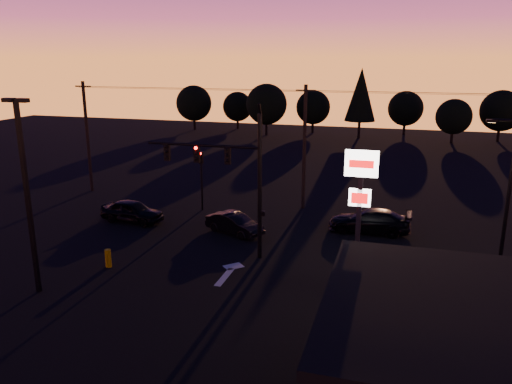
# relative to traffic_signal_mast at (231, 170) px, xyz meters

# --- Properties ---
(ground) EXTENTS (120.00, 120.00, 0.00)m
(ground) POSITION_rel_traffic_signal_mast_xyz_m (0.10, -3.99, -4.94)
(ground) COLOR black
(ground) RESTS_ON ground
(lane_arrow) EXTENTS (1.20, 3.10, 0.01)m
(lane_arrow) POSITION_rel_traffic_signal_mast_xyz_m (0.60, -2.33, -4.93)
(lane_arrow) COLOR beige
(lane_arrow) RESTS_ON ground
(traffic_signal_mast) EXTENTS (6.79, 0.52, 8.58)m
(traffic_signal_mast) POSITION_rel_traffic_signal_mast_xyz_m (0.00, 0.00, 0.00)
(traffic_signal_mast) COLOR black
(traffic_signal_mast) RESTS_ON ground
(secondary_signal) EXTENTS (0.30, 0.31, 4.35)m
(secondary_signal) POSITION_rel_traffic_signal_mast_xyz_m (-4.90, 7.49, -2.07)
(secondary_signal) COLOR black
(secondary_signal) RESTS_ON ground
(parking_lot_light) EXTENTS (1.25, 0.30, 9.14)m
(parking_lot_light) POSITION_rel_traffic_signal_mast_xyz_m (-7.40, -6.99, 0.33)
(parking_lot_light) COLOR black
(parking_lot_light) RESTS_ON ground
(pylon_sign) EXTENTS (1.50, 0.28, 6.80)m
(pylon_sign) POSITION_rel_traffic_signal_mast_xyz_m (7.10, -2.49, -0.02)
(pylon_sign) COLOR black
(pylon_sign) RESTS_ON ground
(streetlight) EXTENTS (1.55, 0.35, 8.00)m
(streetlight) POSITION_rel_traffic_signal_mast_xyz_m (14.01, 1.51, -0.52)
(streetlight) COLOR black
(streetlight) RESTS_ON ground
(utility_pole_0) EXTENTS (1.40, 0.26, 9.00)m
(utility_pole_0) POSITION_rel_traffic_signal_mast_xyz_m (-15.90, 10.01, -0.34)
(utility_pole_0) COLOR black
(utility_pole_0) RESTS_ON ground
(utility_pole_1) EXTENTS (1.40, 0.26, 9.00)m
(utility_pole_1) POSITION_rel_traffic_signal_mast_xyz_m (2.10, 10.01, -0.34)
(utility_pole_1) COLOR black
(utility_pole_1) RESTS_ON ground
(power_wires) EXTENTS (36.00, 1.22, 0.07)m
(power_wires) POSITION_rel_traffic_signal_mast_xyz_m (2.10, 10.01, 3.63)
(power_wires) COLOR black
(power_wires) RESTS_ON ground
(bollard) EXTENTS (0.33, 0.33, 0.98)m
(bollard) POSITION_rel_traffic_signal_mast_xyz_m (-5.80, -3.51, -4.45)
(bollard) COLOR #A98801
(bollard) RESTS_ON ground
(tree_0) EXTENTS (5.36, 5.36, 6.74)m
(tree_0) POSITION_rel_traffic_signal_mast_xyz_m (-21.90, 46.01, -0.88)
(tree_0) COLOR black
(tree_0) RESTS_ON ground
(tree_1) EXTENTS (4.54, 4.54, 5.71)m
(tree_1) POSITION_rel_traffic_signal_mast_xyz_m (-15.90, 49.01, -1.50)
(tree_1) COLOR black
(tree_1) RESTS_ON ground
(tree_2) EXTENTS (5.77, 5.78, 7.26)m
(tree_2) POSITION_rel_traffic_signal_mast_xyz_m (-9.90, 44.01, -0.57)
(tree_2) COLOR black
(tree_2) RESTS_ON ground
(tree_3) EXTENTS (4.95, 4.95, 6.22)m
(tree_3) POSITION_rel_traffic_signal_mast_xyz_m (-3.90, 48.01, -1.19)
(tree_3) COLOR black
(tree_3) RESTS_ON ground
(tree_4) EXTENTS (4.18, 4.18, 9.50)m
(tree_4) POSITION_rel_traffic_signal_mast_xyz_m (3.10, 45.01, 0.99)
(tree_4) COLOR black
(tree_4) RESTS_ON ground
(tree_5) EXTENTS (4.95, 4.95, 6.22)m
(tree_5) POSITION_rel_traffic_signal_mast_xyz_m (9.10, 50.01, -1.19)
(tree_5) COLOR black
(tree_5) RESTS_ON ground
(tree_6) EXTENTS (4.54, 4.54, 5.71)m
(tree_6) POSITION_rel_traffic_signal_mast_xyz_m (15.10, 44.01, -1.50)
(tree_6) COLOR black
(tree_6) RESTS_ON ground
(tree_7) EXTENTS (5.36, 5.36, 6.74)m
(tree_7) POSITION_rel_traffic_signal_mast_xyz_m (21.10, 47.01, -0.88)
(tree_7) COLOR black
(tree_7) RESTS_ON ground
(car_left) EXTENTS (4.50, 2.15, 1.49)m
(car_left) POSITION_rel_traffic_signal_mast_xyz_m (-8.44, 3.65, -4.19)
(car_left) COLOR black
(car_left) RESTS_ON ground
(car_mid) EXTENTS (4.17, 2.81, 1.30)m
(car_mid) POSITION_rel_traffic_signal_mast_xyz_m (-1.02, 3.38, -4.29)
(car_mid) COLOR black
(car_mid) RESTS_ON ground
(car_right) EXTENTS (5.17, 2.12, 1.50)m
(car_right) POSITION_rel_traffic_signal_mast_xyz_m (7.18, 6.04, -4.19)
(car_right) COLOR black
(car_right) RESTS_ON ground
(suv_parked) EXTENTS (3.07, 5.02, 1.30)m
(suv_parked) POSITION_rel_traffic_signal_mast_xyz_m (11.44, -5.36, -4.29)
(suv_parked) COLOR black
(suv_parked) RESTS_ON ground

